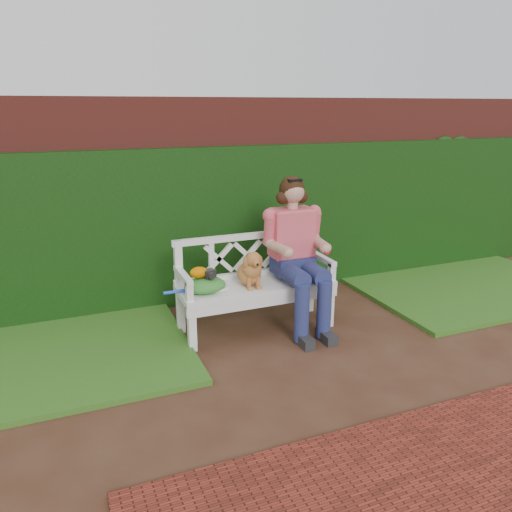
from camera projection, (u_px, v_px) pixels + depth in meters
name	position (u px, v px, depth m)	size (l,w,h in m)	color
ground	(328.00, 355.00, 4.41)	(60.00, 60.00, 0.00)	#3F2014
brick_wall	(250.00, 197.00, 5.78)	(10.00, 0.30, 2.20)	maroon
ivy_hedge	(257.00, 222.00, 5.66)	(10.00, 0.18, 1.70)	#17410D
grass_left	(36.00, 356.00, 4.34)	(2.60, 2.00, 0.05)	#265810
grass_right	(463.00, 285.00, 6.07)	(2.60, 2.00, 0.05)	#265810
brick_paving	(463.00, 471.00, 2.99)	(4.00, 1.20, 0.03)	#511D14
garden_bench	(256.00, 306.00, 4.86)	(1.58, 0.60, 0.48)	white
seated_woman	(294.00, 253.00, 4.84)	(0.63, 0.84, 1.49)	red
dog	(250.00, 268.00, 4.66)	(0.24, 0.33, 0.36)	#B17724
tennis_racket	(209.00, 287.00, 4.63)	(0.66, 0.28, 0.03)	silver
green_bag	(205.00, 285.00, 4.54)	(0.38, 0.30, 0.13)	#256E21
camera_item	(209.00, 274.00, 4.54)	(0.11, 0.08, 0.07)	black
baseball_glove	(199.00, 272.00, 4.52)	(0.16, 0.12, 0.10)	#C36900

